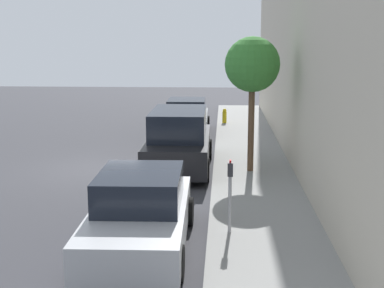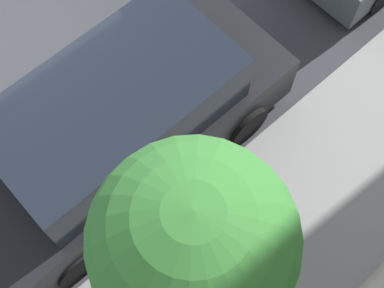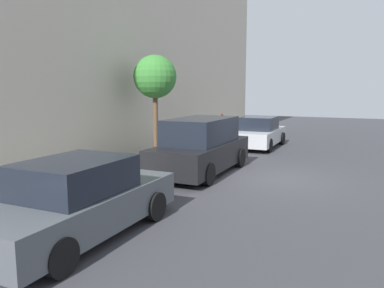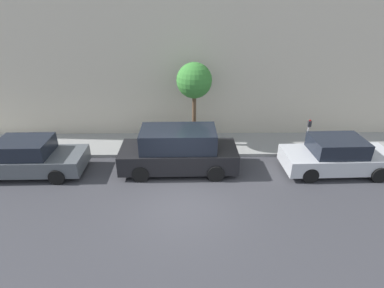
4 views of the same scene
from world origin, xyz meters
TOP-DOWN VIEW (x-y plane):
  - ground_plane at (0.00, 0.00)m, footprint 60.00×60.00m
  - sidewalk at (4.72, 0.00)m, footprint 2.44×32.00m
  - parked_sedan_nearest at (2.19, -6.45)m, footprint 1.92×4.55m
  - parked_minivan_second at (2.40, 0.22)m, footprint 2.02×4.92m
  - parked_sedan_third at (2.20, 6.46)m, footprint 1.92×4.53m
  - parking_meter_near at (3.95, -5.82)m, footprint 0.11×0.15m
  - street_tree at (4.63, -0.48)m, footprint 1.63×1.63m
  - fire_hydrant at (3.85, 8.95)m, footprint 0.20×0.20m

SIDE VIEW (x-z plane):
  - ground_plane at x=0.00m, z-range 0.00..0.00m
  - sidewalk at x=4.72m, z-range 0.00..0.15m
  - fire_hydrant at x=3.85m, z-range 0.15..0.84m
  - parked_sedan_nearest at x=2.19m, z-range -0.05..1.49m
  - parked_sedan_third at x=2.20m, z-range -0.05..1.49m
  - parked_minivan_second at x=2.40m, z-range -0.03..1.87m
  - parking_meter_near at x=3.95m, z-range 0.32..1.84m
  - street_tree at x=4.63m, z-range 1.31..5.32m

